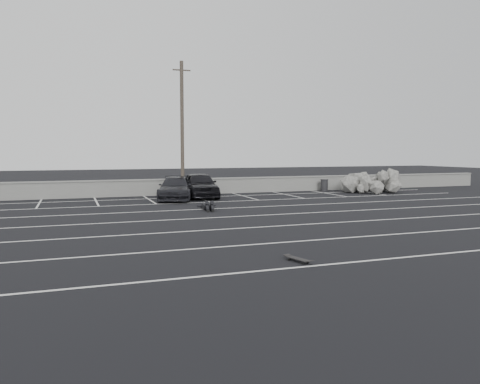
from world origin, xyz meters
name	(u,v)px	position (x,y,z in m)	size (l,w,h in m)	color
ground	(252,228)	(0.00, 0.00, 0.00)	(120.00, 120.00, 0.00)	black
seawall	(174,187)	(0.00, 14.00, 0.55)	(50.00, 0.45, 1.06)	gray
stall_lines	(215,213)	(-0.08, 4.41, 0.00)	(36.00, 20.05, 0.01)	silver
car_left	(200,185)	(1.16, 11.77, 0.78)	(1.84, 4.59, 1.56)	black
car_right	(176,188)	(-0.52, 11.01, 0.67)	(1.88, 4.63, 1.34)	black
utility_pole	(182,128)	(0.42, 13.20, 4.30)	(1.13, 0.23, 8.50)	#4C4238
trash_bin	(324,185)	(10.72, 13.14, 0.43)	(0.56, 0.56, 0.85)	#252527
riprap_pile	(374,185)	(13.65, 11.39, 0.51)	(5.21, 3.68, 1.33)	gray
person	(207,204)	(0.01, 6.06, 0.25)	(1.35, 2.62, 0.50)	black
skateboard	(298,259)	(-0.85, -5.48, 0.07)	(0.41, 0.80, 0.09)	black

